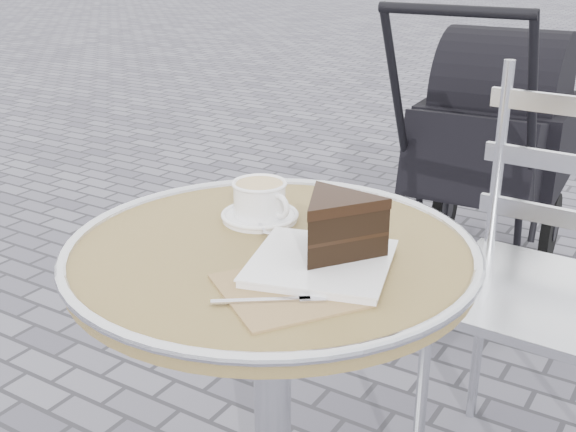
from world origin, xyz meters
The scene contains 5 objects.
cafe_table centered at (0.00, 0.00, 0.57)m, with size 0.72×0.72×0.74m.
cappuccino_set centered at (-0.09, 0.10, 0.76)m, with size 0.15×0.15×0.07m.
cake_plate_set centered at (0.12, -0.01, 0.79)m, with size 0.27×0.37×0.12m.
bistro_chair centered at (0.37, 0.62, 0.60)m, with size 0.45×0.45×0.97m.
baby_stroller centered at (-0.09, 1.59, 0.48)m, with size 0.53×1.04×1.06m.
Camera 1 is at (0.63, -0.95, 1.24)m, focal length 45.00 mm.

